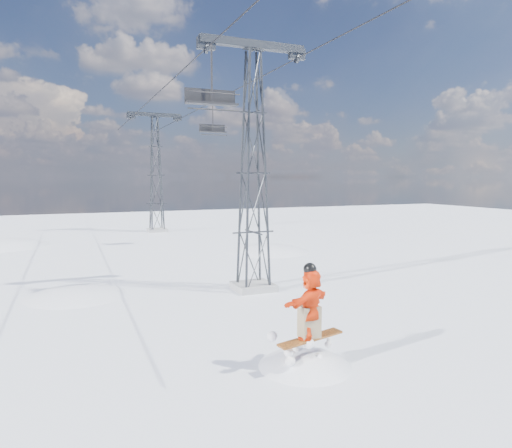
% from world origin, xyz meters
% --- Properties ---
extents(ground, '(120.00, 120.00, 0.00)m').
position_xyz_m(ground, '(0.00, 0.00, 0.00)').
color(ground, white).
rests_on(ground, ground).
extents(snow_terrain, '(39.00, 37.00, 22.00)m').
position_xyz_m(snow_terrain, '(-4.77, 21.24, -9.59)').
color(snow_terrain, white).
rests_on(snow_terrain, ground).
extents(lift_tower_near, '(5.20, 1.80, 11.43)m').
position_xyz_m(lift_tower_near, '(0.80, 8.00, 5.47)').
color(lift_tower_near, '#999999').
rests_on(lift_tower_near, ground).
extents(lift_tower_far, '(5.20, 1.80, 11.43)m').
position_xyz_m(lift_tower_far, '(0.80, 33.00, 5.47)').
color(lift_tower_far, '#999999').
rests_on(lift_tower_far, ground).
extents(haul_cables, '(4.46, 51.00, 0.06)m').
position_xyz_m(haul_cables, '(0.80, 19.50, 10.85)').
color(haul_cables, black).
rests_on(haul_cables, ground).
extents(snowboarder_jump, '(4.40, 4.40, 6.96)m').
position_xyz_m(snowboarder_jump, '(-1.18, -0.72, -1.60)').
color(snowboarder_jump, white).
rests_on(snowboarder_jump, ground).
extents(lift_chair_near, '(2.23, 0.64, 2.77)m').
position_xyz_m(lift_chair_near, '(-1.40, 7.29, 8.63)').
color(lift_chair_near, black).
rests_on(lift_chair_near, ground).
extents(lift_chair_mid, '(1.99, 0.57, 2.46)m').
position_xyz_m(lift_chair_mid, '(3.00, 21.43, 8.88)').
color(lift_chair_mid, black).
rests_on(lift_chair_mid, ground).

